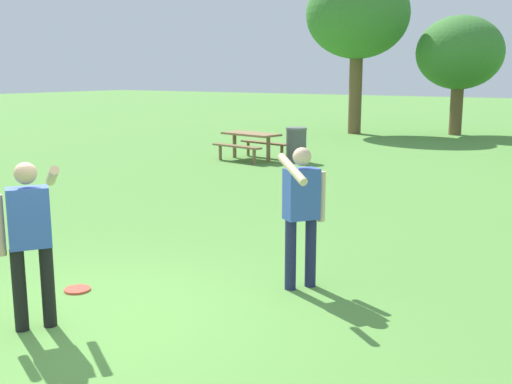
# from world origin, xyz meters

# --- Properties ---
(ground_plane) EXTENTS (120.00, 120.00, 0.00)m
(ground_plane) POSITION_xyz_m (0.00, 0.00, 0.00)
(ground_plane) COLOR #568E3D
(person_thrower) EXTENTS (0.54, 0.83, 1.64)m
(person_thrower) POSITION_xyz_m (-0.32, -0.45, 0.96)
(person_thrower) COLOR black
(person_thrower) RESTS_ON ground
(person_catcher) EXTENTS (0.54, 0.83, 1.64)m
(person_catcher) POSITION_xyz_m (1.31, 1.96, 0.96)
(person_catcher) COLOR #1E234C
(person_catcher) RESTS_ON ground
(frisbee) EXTENTS (0.30, 0.30, 0.03)m
(frisbee) POSITION_xyz_m (-0.79, 0.48, 0.01)
(frisbee) COLOR #E04733
(frisbee) RESTS_ON ground
(picnic_table_far) EXTENTS (1.92, 1.69, 0.77)m
(picnic_table_far) POSITION_xyz_m (-5.06, 10.52, 0.56)
(picnic_table_far) COLOR olive
(picnic_table_far) RESTS_ON ground
(trash_can_further_along) EXTENTS (0.59, 0.59, 0.96)m
(trash_can_further_along) POSITION_xyz_m (-3.78, 10.87, 0.48)
(trash_can_further_along) COLOR #515156
(trash_can_further_along) RESTS_ON ground
(tree_tall_left) EXTENTS (4.10, 4.10, 6.47)m
(tree_tall_left) POSITION_xyz_m (-5.80, 19.29, 4.68)
(tree_tall_left) COLOR brown
(tree_tall_left) RESTS_ON ground
(tree_broad_center) EXTENTS (3.37, 3.37, 4.66)m
(tree_broad_center) POSITION_xyz_m (-2.19, 21.02, 3.19)
(tree_broad_center) COLOR brown
(tree_broad_center) RESTS_ON ground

